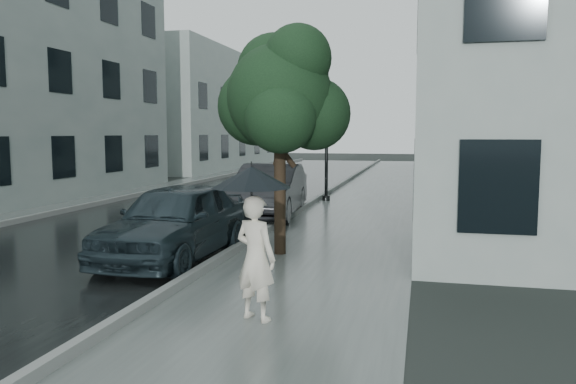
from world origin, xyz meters
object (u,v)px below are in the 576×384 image
(street_tree, at_px, (281,96))
(car_near, at_px, (176,221))
(lamp_post, at_px, (323,112))
(car_far, at_px, (269,190))
(pedestrian, at_px, (256,258))

(street_tree, relative_size, car_near, 1.04)
(lamp_post, relative_size, car_far, 1.20)
(car_far, bearing_deg, pedestrian, -80.05)
(pedestrian, relative_size, car_far, 0.35)
(lamp_post, bearing_deg, pedestrian, -65.85)
(car_far, bearing_deg, lamp_post, 74.61)
(car_far, bearing_deg, car_near, -97.26)
(street_tree, relative_size, car_far, 0.97)
(car_near, distance_m, car_far, 5.79)
(pedestrian, bearing_deg, street_tree, -58.26)
(pedestrian, distance_m, car_far, 9.17)
(lamp_post, xyz_separation_m, car_far, (-0.83, -4.28, -2.43))
(car_near, xyz_separation_m, car_far, (0.29, 5.78, 0.02))
(car_far, bearing_deg, street_tree, -76.25)
(pedestrian, relative_size, lamp_post, 0.29)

